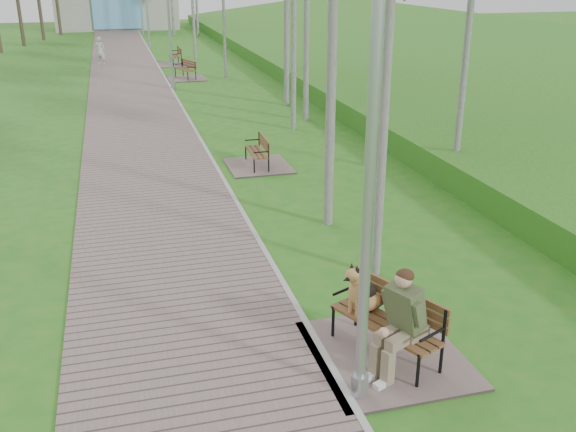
{
  "coord_description": "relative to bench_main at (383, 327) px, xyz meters",
  "views": [
    {
      "loc": [
        -2.47,
        -8.24,
        5.05
      ],
      "look_at": [
        0.1,
        1.19,
        1.23
      ],
      "focal_mm": 40.0,
      "sensor_mm": 36.0,
      "label": 1
    }
  ],
  "objects": [
    {
      "name": "embankment",
      "position": [
        11.26,
        21.33,
        -0.5
      ],
      "size": [
        14.0,
        70.0,
        1.6
      ],
      "primitive_type": "cube",
      "color": "#467C23",
      "rests_on": "ground"
    },
    {
      "name": "lamp_post_second",
      "position": [
        -0.65,
        21.7,
        1.8
      ],
      "size": [
        0.19,
        0.19,
        4.91
      ],
      "color": "#A1A3A9",
      "rests_on": "ground"
    },
    {
      "name": "kerb",
      "position": [
        -0.74,
        22.83,
        -0.47
      ],
      "size": [
        0.1,
        67.0,
        0.05
      ],
      "primitive_type": "cube",
      "color": "#999993",
      "rests_on": "ground"
    },
    {
      "name": "bench_main",
      "position": [
        0.0,
        0.0,
        0.0
      ],
      "size": [
        2.01,
        2.23,
        1.75
      ],
      "color": "#715F5C",
      "rests_on": "ground"
    },
    {
      "name": "lamp_post_third",
      "position": [
        -0.6,
        37.5,
        2.28
      ],
      "size": [
        0.23,
        0.23,
        5.95
      ],
      "color": "#A1A3A9",
      "rests_on": "ground"
    },
    {
      "name": "bench_far",
      "position": [
        0.24,
        29.08,
        -0.28
      ],
      "size": [
        1.91,
        2.12,
        1.17
      ],
      "color": "#715F5C",
      "rests_on": "ground"
    },
    {
      "name": "ground",
      "position": [
        -0.74,
        1.33,
        -0.5
      ],
      "size": [
        120.0,
        120.0,
        0.0
      ],
      "primitive_type": "plane",
      "color": "#256A1C",
      "rests_on": "ground"
    },
    {
      "name": "walkway",
      "position": [
        -2.49,
        22.83,
        -0.48
      ],
      "size": [
        3.5,
        67.0,
        0.04
      ],
      "primitive_type": "cube",
      "color": "#715F5C",
      "rests_on": "ground"
    },
    {
      "name": "bench_second",
      "position": [
        0.34,
        9.3,
        -0.31
      ],
      "size": [
        1.64,
        1.82,
        1.01
      ],
      "color": "#715F5C",
      "rests_on": "ground"
    },
    {
      "name": "lamp_post_near",
      "position": [
        -0.6,
        -0.71,
        2.18
      ],
      "size": [
        0.22,
        0.22,
        5.72
      ],
      "color": "#A1A3A9",
      "rests_on": "ground"
    },
    {
      "name": "lamp_post_far",
      "position": [
        -0.51,
        46.4,
        1.58
      ],
      "size": [
        0.17,
        0.17,
        4.44
      ],
      "color": "#A1A3A9",
      "rests_on": "ground"
    },
    {
      "name": "pedestrian_near",
      "position": [
        -3.69,
        30.16,
        0.26
      ],
      "size": [
        0.65,
        0.55,
        1.51
      ],
      "primitive_type": "imported",
      "rotation": [
        0.0,
        0.0,
        2.73
      ],
      "color": "silver",
      "rests_on": "ground"
    },
    {
      "name": "building_north",
      "position": [
        -2.24,
        52.3,
        1.5
      ],
      "size": [
        10.0,
        5.2,
        4.0
      ],
      "color": "#9E9E99",
      "rests_on": "ground"
    },
    {
      "name": "bench_third",
      "position": [
        0.2,
        24.28,
        -0.3
      ],
      "size": [
        1.76,
        1.96,
        1.08
      ],
      "color": "#715F5C",
      "rests_on": "ground"
    }
  ]
}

